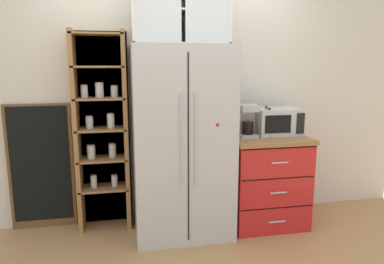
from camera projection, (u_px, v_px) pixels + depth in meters
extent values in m
plane|color=tan|center=(182.00, 229.00, 3.48)|extent=(10.73, 10.73, 0.00)
cube|color=silver|center=(175.00, 95.00, 3.62)|extent=(5.03, 0.10, 2.55)
cube|color=silver|center=(181.00, 142.00, 3.32)|extent=(0.89, 0.70, 1.75)
cube|color=black|center=(188.00, 151.00, 2.98)|extent=(0.01, 0.01, 1.61)
cylinder|color=silver|center=(181.00, 141.00, 2.94)|extent=(0.02, 0.02, 0.79)
cylinder|color=silver|center=(196.00, 140.00, 2.96)|extent=(0.02, 0.02, 0.79)
cube|color=red|center=(217.00, 125.00, 2.98)|extent=(0.02, 0.01, 0.02)
cube|color=brown|center=(102.00, 130.00, 3.52)|extent=(0.53, 0.04, 1.89)
cube|color=#9E7042|center=(77.00, 134.00, 3.33)|extent=(0.04, 0.27, 1.89)
cube|color=#9E7042|center=(126.00, 132.00, 3.41)|extent=(0.04, 0.27, 1.89)
cube|color=#9E7042|center=(104.00, 188.00, 3.47)|extent=(0.47, 0.27, 0.02)
cylinder|color=silver|center=(94.00, 182.00, 3.44)|extent=(0.06, 0.06, 0.11)
cylinder|color=white|center=(94.00, 183.00, 3.45)|extent=(0.05, 0.05, 0.08)
cylinder|color=#B2B2B7|center=(93.00, 176.00, 3.43)|extent=(0.06, 0.06, 0.01)
cylinder|color=silver|center=(115.00, 181.00, 3.48)|extent=(0.06, 0.06, 0.10)
cylinder|color=white|center=(115.00, 182.00, 3.49)|extent=(0.05, 0.05, 0.07)
cylinder|color=#B2B2B7|center=(114.00, 175.00, 3.47)|extent=(0.06, 0.06, 0.01)
cube|color=#9E7042|center=(103.00, 159.00, 3.42)|extent=(0.47, 0.27, 0.02)
cylinder|color=silver|center=(91.00, 152.00, 3.38)|extent=(0.08, 0.08, 0.12)
cylinder|color=beige|center=(91.00, 154.00, 3.38)|extent=(0.07, 0.07, 0.08)
cylinder|color=#B2B2B7|center=(91.00, 145.00, 3.37)|extent=(0.07, 0.07, 0.01)
cylinder|color=silver|center=(112.00, 151.00, 3.44)|extent=(0.07, 0.07, 0.12)
cylinder|color=brown|center=(112.00, 153.00, 3.44)|extent=(0.06, 0.06, 0.08)
cylinder|color=#B2B2B7|center=(112.00, 144.00, 3.43)|extent=(0.06, 0.06, 0.01)
cube|color=#9E7042|center=(101.00, 129.00, 3.36)|extent=(0.47, 0.27, 0.02)
cylinder|color=silver|center=(89.00, 123.00, 3.33)|extent=(0.07, 0.07, 0.11)
cylinder|color=#CCB78C|center=(90.00, 125.00, 3.34)|extent=(0.06, 0.06, 0.07)
cylinder|color=#B2B2B7|center=(89.00, 116.00, 3.32)|extent=(0.07, 0.07, 0.01)
cylinder|color=silver|center=(111.00, 121.00, 3.35)|extent=(0.07, 0.07, 0.13)
cylinder|color=#B77A38|center=(111.00, 123.00, 3.35)|extent=(0.06, 0.06, 0.09)
cylinder|color=#B2B2B7|center=(110.00, 114.00, 3.34)|extent=(0.07, 0.07, 0.01)
cube|color=#9E7042|center=(100.00, 98.00, 3.31)|extent=(0.47, 0.27, 0.02)
cylinder|color=silver|center=(84.00, 92.00, 3.27)|extent=(0.06, 0.06, 0.11)
cylinder|color=#382316|center=(84.00, 94.00, 3.28)|extent=(0.06, 0.06, 0.07)
cylinder|color=#B2B2B7|center=(84.00, 85.00, 3.26)|extent=(0.06, 0.06, 0.01)
cylinder|color=silver|center=(100.00, 91.00, 3.29)|extent=(0.08, 0.08, 0.13)
cylinder|color=#E0C67F|center=(100.00, 93.00, 3.30)|extent=(0.07, 0.07, 0.09)
cylinder|color=#B2B2B7|center=(99.00, 83.00, 3.28)|extent=(0.07, 0.07, 0.01)
cylinder|color=silver|center=(114.00, 92.00, 3.33)|extent=(0.07, 0.07, 0.10)
cylinder|color=#2D2D2D|center=(114.00, 93.00, 3.34)|extent=(0.06, 0.06, 0.07)
cylinder|color=#B2B2B7|center=(114.00, 86.00, 3.32)|extent=(0.06, 0.06, 0.01)
cube|color=#9E7042|center=(98.00, 67.00, 3.26)|extent=(0.47, 0.27, 0.02)
cube|color=#9E7042|center=(97.00, 34.00, 3.20)|extent=(0.47, 0.27, 0.02)
cube|color=red|center=(264.00, 181.00, 3.59)|extent=(0.73, 0.64, 0.85)
cube|color=#9E7042|center=(266.00, 138.00, 3.50)|extent=(0.76, 0.67, 0.04)
cube|color=black|center=(277.00, 208.00, 3.30)|extent=(0.71, 0.00, 0.01)
cube|color=silver|center=(277.00, 222.00, 3.32)|extent=(0.16, 0.01, 0.01)
cube|color=black|center=(279.00, 179.00, 3.25)|extent=(0.71, 0.00, 0.01)
cube|color=silver|center=(278.00, 193.00, 3.27)|extent=(0.16, 0.01, 0.01)
cube|color=black|center=(280.00, 148.00, 3.20)|extent=(0.71, 0.00, 0.01)
cube|color=silver|center=(280.00, 163.00, 3.21)|extent=(0.16, 0.01, 0.01)
cube|color=silver|center=(277.00, 121.00, 3.55)|extent=(0.44, 0.32, 0.26)
cube|color=black|center=(278.00, 124.00, 3.38)|extent=(0.26, 0.01, 0.17)
cube|color=black|center=(301.00, 123.00, 3.42)|extent=(0.08, 0.01, 0.20)
cube|color=#B7B7BC|center=(247.00, 135.00, 3.44)|extent=(0.17, 0.20, 0.03)
cube|color=#B7B7BC|center=(245.00, 120.00, 3.48)|extent=(0.17, 0.06, 0.30)
cube|color=#B7B7BC|center=(248.00, 108.00, 3.39)|extent=(0.17, 0.20, 0.06)
cylinder|color=black|center=(248.00, 128.00, 3.41)|extent=(0.11, 0.11, 0.12)
cylinder|color=navy|center=(269.00, 132.00, 3.42)|extent=(0.08, 0.08, 0.09)
torus|color=navy|center=(274.00, 131.00, 3.43)|extent=(0.05, 0.01, 0.05)
cylinder|color=navy|center=(269.00, 126.00, 3.43)|extent=(0.07, 0.07, 0.20)
cone|color=navy|center=(269.00, 116.00, 3.41)|extent=(0.07, 0.07, 0.04)
cylinder|color=navy|center=(269.00, 113.00, 3.40)|extent=(0.03, 0.03, 0.07)
cylinder|color=black|center=(269.00, 108.00, 3.40)|extent=(0.03, 0.03, 0.01)
cylinder|color=brown|center=(265.00, 125.00, 3.50)|extent=(0.06, 0.06, 0.20)
cone|color=brown|center=(266.00, 114.00, 3.48)|extent=(0.06, 0.06, 0.04)
cylinder|color=brown|center=(266.00, 111.00, 3.48)|extent=(0.02, 0.02, 0.07)
cylinder|color=black|center=(266.00, 107.00, 3.47)|extent=(0.02, 0.02, 0.01)
cube|color=silver|center=(178.00, 13.00, 3.26)|extent=(0.85, 0.02, 0.58)
cube|color=silver|center=(181.00, 44.00, 3.17)|extent=(0.85, 0.32, 0.02)
cube|color=silver|center=(132.00, 10.00, 3.04)|extent=(0.02, 0.32, 0.58)
cube|color=silver|center=(226.00, 12.00, 3.19)|extent=(0.02, 0.32, 0.58)
cube|color=silver|center=(180.00, 11.00, 3.12)|extent=(0.82, 0.30, 0.02)
cube|color=silver|center=(158.00, 8.00, 2.93)|extent=(0.39, 0.01, 0.54)
cube|color=silver|center=(208.00, 9.00, 3.01)|extent=(0.39, 0.01, 0.54)
cylinder|color=silver|center=(147.00, 42.00, 3.11)|extent=(0.05, 0.05, 0.00)
cylinder|color=silver|center=(147.00, 38.00, 3.10)|extent=(0.01, 0.01, 0.07)
cone|color=silver|center=(147.00, 31.00, 3.09)|extent=(0.06, 0.06, 0.05)
cylinder|color=silver|center=(181.00, 43.00, 3.17)|extent=(0.05, 0.05, 0.00)
cylinder|color=silver|center=(180.00, 39.00, 3.16)|extent=(0.01, 0.01, 0.07)
cone|color=silver|center=(180.00, 32.00, 3.15)|extent=(0.06, 0.06, 0.05)
cylinder|color=silver|center=(213.00, 43.00, 3.22)|extent=(0.05, 0.05, 0.00)
cylinder|color=silver|center=(213.00, 39.00, 3.22)|extent=(0.01, 0.01, 0.07)
cone|color=silver|center=(213.00, 32.00, 3.20)|extent=(0.06, 0.06, 0.05)
cylinder|color=white|center=(151.00, 5.00, 3.06)|extent=(0.06, 0.06, 0.07)
cylinder|color=white|center=(180.00, 6.00, 3.11)|extent=(0.06, 0.06, 0.07)
cylinder|color=white|center=(209.00, 7.00, 3.16)|extent=(0.06, 0.06, 0.07)
cube|color=brown|center=(41.00, 167.00, 3.43)|extent=(0.60, 0.04, 1.22)
cube|color=black|center=(41.00, 165.00, 3.41)|extent=(0.54, 0.01, 1.12)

